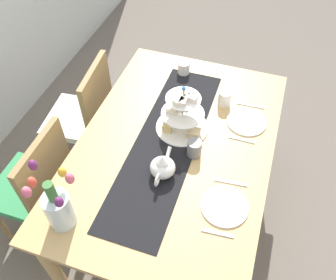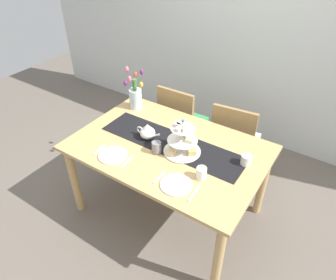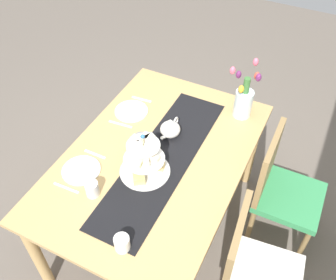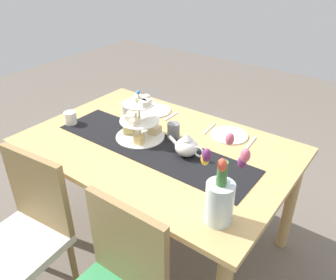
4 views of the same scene
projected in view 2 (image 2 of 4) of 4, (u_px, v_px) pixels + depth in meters
name	position (u px, v px, depth m)	size (l,w,h in m)	color
ground_plane	(168.00, 209.00, 3.00)	(8.00, 8.00, 0.00)	#6B6056
room_wall_rear	(251.00, 30.00, 3.31)	(6.00, 0.08, 2.60)	silver
dining_table	(168.00, 156.00, 2.60)	(1.57, 1.05, 0.77)	tan
chair_left	(180.00, 120.00, 3.35)	(0.42, 0.42, 0.91)	olive
chair_right	(234.00, 139.00, 3.07)	(0.46, 0.46, 0.91)	olive
table_runner	(172.00, 143.00, 2.57)	(1.26, 0.33, 0.00)	black
tiered_cake_stand	(182.00, 142.00, 2.42)	(0.30, 0.30, 0.30)	beige
teapot	(148.00, 132.00, 2.59)	(0.24, 0.13, 0.14)	white
tulip_vase	(135.00, 95.00, 2.96)	(0.21, 0.20, 0.40)	silver
cream_jug	(246.00, 160.00, 2.33)	(0.08, 0.08, 0.09)	white
dinner_plate_left	(113.00, 155.00, 2.44)	(0.23, 0.23, 0.01)	white
fork_left	(99.00, 149.00, 2.50)	(0.02, 0.15, 0.01)	silver
knife_left	(127.00, 162.00, 2.37)	(0.01, 0.17, 0.01)	silver
dinner_plate_right	(176.00, 185.00, 2.17)	(0.23, 0.23, 0.01)	white
fork_right	(159.00, 177.00, 2.24)	(0.02, 0.15, 0.01)	silver
knife_right	(194.00, 193.00, 2.11)	(0.01, 0.17, 0.01)	silver
mug_grey	(156.00, 147.00, 2.44)	(0.08, 0.08, 0.10)	slate
mug_white_text	(201.00, 173.00, 2.21)	(0.08, 0.08, 0.10)	white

